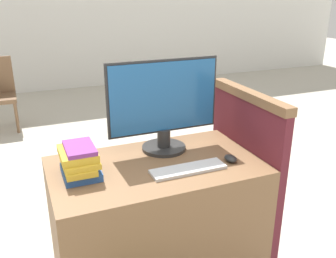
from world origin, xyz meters
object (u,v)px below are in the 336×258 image
(monitor, at_px, (164,105))
(book_stack, at_px, (79,161))
(keyboard, at_px, (188,169))
(mouse, at_px, (231,158))

(monitor, distance_m, book_stack, 0.56)
(monitor, height_order, keyboard, monitor)
(monitor, relative_size, keyboard, 1.63)
(monitor, xyz_separation_m, keyboard, (0.01, -0.31, -0.26))
(monitor, relative_size, book_stack, 2.37)
(keyboard, distance_m, book_stack, 0.55)
(keyboard, bearing_deg, book_stack, 162.26)
(mouse, xyz_separation_m, book_stack, (-0.78, 0.16, 0.06))
(keyboard, relative_size, book_stack, 1.45)
(monitor, bearing_deg, mouse, -46.92)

